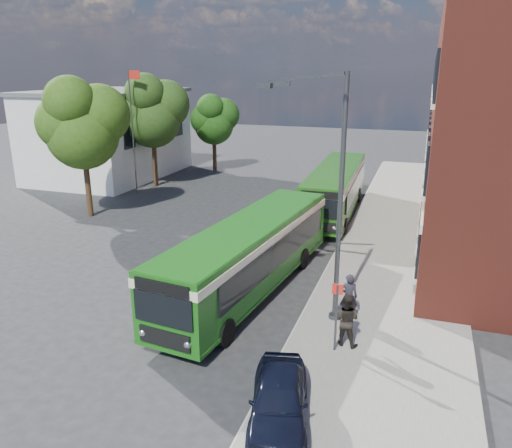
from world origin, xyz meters
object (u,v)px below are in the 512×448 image
(bus_front, at_px, (249,251))
(parked_car, at_px, (279,399))
(bus_rear, at_px, (336,186))
(street_lamp, at_px, (330,197))

(bus_front, distance_m, parked_car, 8.42)
(bus_front, xyz_separation_m, bus_rear, (1.29, 12.98, 0.00))
(bus_front, height_order, parked_car, bus_front)
(street_lamp, height_order, bus_front, street_lamp)
(street_lamp, bearing_deg, parked_car, -90.35)
(bus_front, relative_size, bus_rear, 1.01)
(street_lamp, height_order, bus_rear, street_lamp)
(street_lamp, xyz_separation_m, bus_rear, (-2.25, 14.48, -2.96))
(bus_front, relative_size, parked_car, 3.34)
(bus_rear, bearing_deg, street_lamp, -81.17)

